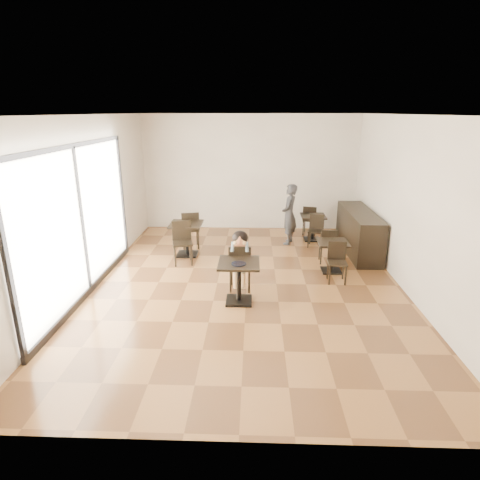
{
  "coord_description": "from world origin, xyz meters",
  "views": [
    {
      "loc": [
        0.13,
        -7.29,
        3.26
      ],
      "look_at": [
        -0.12,
        -0.29,
        1.0
      ],
      "focal_mm": 30.0,
      "sensor_mm": 36.0,
      "label": 1
    }
  ],
  "objects_px": {
    "adult_patron": "(289,214)",
    "chair_back_b": "(316,231)",
    "cafe_table_mid": "(332,257)",
    "chair_mid_a": "(328,245)",
    "cafe_table_back": "(312,228)",
    "child_chair": "(240,267)",
    "chair_back_a": "(310,220)",
    "chair_left_a": "(190,229)",
    "child_table": "(239,282)",
    "cafe_table_left": "(187,239)",
    "chair_mid_b": "(337,263)",
    "child": "(240,261)",
    "chair_left_b": "(182,243)"
  },
  "relations": [
    {
      "from": "adult_patron",
      "to": "chair_back_b",
      "type": "bearing_deg",
      "value": 83.52
    },
    {
      "from": "adult_patron",
      "to": "cafe_table_mid",
      "type": "xyz_separation_m",
      "value": [
        0.76,
        -1.89,
        -0.43
      ]
    },
    {
      "from": "cafe_table_mid",
      "to": "chair_mid_a",
      "type": "height_order",
      "value": "chair_mid_a"
    },
    {
      "from": "cafe_table_back",
      "to": "chair_mid_a",
      "type": "distance_m",
      "value": 1.64
    },
    {
      "from": "child_chair",
      "to": "chair_back_a",
      "type": "bearing_deg",
      "value": -115.97
    },
    {
      "from": "chair_left_a",
      "to": "child_table",
      "type": "bearing_deg",
      "value": 100.72
    },
    {
      "from": "chair_back_b",
      "to": "child_table",
      "type": "bearing_deg",
      "value": -105.23
    },
    {
      "from": "cafe_table_mid",
      "to": "cafe_table_left",
      "type": "bearing_deg",
      "value": 164.21
    },
    {
      "from": "child_chair",
      "to": "cafe_table_mid",
      "type": "distance_m",
      "value": 2.13
    },
    {
      "from": "chair_back_a",
      "to": "chair_mid_b",
      "type": "bearing_deg",
      "value": 106.53
    },
    {
      "from": "child_chair",
      "to": "cafe_table_mid",
      "type": "xyz_separation_m",
      "value": [
        1.91,
        0.94,
        -0.12
      ]
    },
    {
      "from": "child",
      "to": "cafe_table_back",
      "type": "height_order",
      "value": "child"
    },
    {
      "from": "chair_mid_a",
      "to": "chair_mid_b",
      "type": "bearing_deg",
      "value": 92.71
    },
    {
      "from": "chair_left_a",
      "to": "chair_back_a",
      "type": "xyz_separation_m",
      "value": [
        3.12,
        1.28,
        -0.07
      ]
    },
    {
      "from": "cafe_table_mid",
      "to": "cafe_table_left",
      "type": "distance_m",
      "value": 3.36
    },
    {
      "from": "cafe_table_left",
      "to": "chair_left_a",
      "type": "bearing_deg",
      "value": 90.0
    },
    {
      "from": "chair_mid_b",
      "to": "chair_back_b",
      "type": "height_order",
      "value": "chair_back_b"
    },
    {
      "from": "chair_mid_a",
      "to": "chair_back_b",
      "type": "xyz_separation_m",
      "value": [
        -0.11,
        1.09,
        0.0
      ]
    },
    {
      "from": "chair_mid_b",
      "to": "chair_back_a",
      "type": "xyz_separation_m",
      "value": [
        -0.11,
        3.29,
        0.0
      ]
    },
    {
      "from": "cafe_table_back",
      "to": "adult_patron",
      "type": "bearing_deg",
      "value": -155.22
    },
    {
      "from": "cafe_table_mid",
      "to": "adult_patron",
      "type": "bearing_deg",
      "value": 111.98
    },
    {
      "from": "cafe_table_left",
      "to": "chair_mid_a",
      "type": "distance_m",
      "value": 3.25
    },
    {
      "from": "cafe_table_mid",
      "to": "chair_left_b",
      "type": "relative_size",
      "value": 0.71
    },
    {
      "from": "cafe_table_left",
      "to": "chair_left_b",
      "type": "relative_size",
      "value": 0.83
    },
    {
      "from": "cafe_table_back",
      "to": "child",
      "type": "bearing_deg",
      "value": -119.79
    },
    {
      "from": "chair_left_a",
      "to": "chair_mid_b",
      "type": "bearing_deg",
      "value": 134.67
    },
    {
      "from": "child_table",
      "to": "chair_mid_a",
      "type": "distance_m",
      "value": 2.8
    },
    {
      "from": "chair_left_b",
      "to": "chair_back_b",
      "type": "bearing_deg",
      "value": 8.86
    },
    {
      "from": "child",
      "to": "chair_back_b",
      "type": "distance_m",
      "value": 3.15
    },
    {
      "from": "adult_patron",
      "to": "chair_left_a",
      "type": "relative_size",
      "value": 1.64
    },
    {
      "from": "child_table",
      "to": "chair_mid_a",
      "type": "height_order",
      "value": "chair_mid_a"
    },
    {
      "from": "chair_left_a",
      "to": "chair_back_b",
      "type": "relative_size",
      "value": 1.16
    },
    {
      "from": "chair_back_b",
      "to": "chair_mid_a",
      "type": "bearing_deg",
      "value": -69.53
    },
    {
      "from": "cafe_table_left",
      "to": "chair_back_a",
      "type": "height_order",
      "value": "chair_back_a"
    },
    {
      "from": "adult_patron",
      "to": "cafe_table_back",
      "type": "bearing_deg",
      "value": 129.34
    },
    {
      "from": "cafe_table_left",
      "to": "chair_mid_b",
      "type": "xyz_separation_m",
      "value": [
        3.23,
        -1.46,
        0.01
      ]
    },
    {
      "from": "child_table",
      "to": "cafe_table_left",
      "type": "distance_m",
      "value": 2.75
    },
    {
      "from": "child_table",
      "to": "chair_left_b",
      "type": "relative_size",
      "value": 0.81
    },
    {
      "from": "child",
      "to": "chair_back_a",
      "type": "relative_size",
      "value": 1.42
    },
    {
      "from": "cafe_table_back",
      "to": "chair_mid_b",
      "type": "relative_size",
      "value": 0.84
    },
    {
      "from": "adult_patron",
      "to": "chair_left_a",
      "type": "bearing_deg",
      "value": -65.65
    },
    {
      "from": "cafe_table_mid",
      "to": "chair_left_a",
      "type": "bearing_deg",
      "value": 155.63
    },
    {
      "from": "chair_back_b",
      "to": "chair_left_a",
      "type": "bearing_deg",
      "value": -162.21
    },
    {
      "from": "child",
      "to": "chair_mid_a",
      "type": "bearing_deg",
      "value": 38.08
    },
    {
      "from": "child_chair",
      "to": "chair_mid_b",
      "type": "xyz_separation_m",
      "value": [
        1.91,
        0.39,
        -0.06
      ]
    },
    {
      "from": "chair_back_a",
      "to": "chair_mid_a",
      "type": "bearing_deg",
      "value": 107.51
    },
    {
      "from": "child_table",
      "to": "cafe_table_back",
      "type": "xyz_separation_m",
      "value": [
        1.79,
        3.68,
        -0.04
      ]
    },
    {
      "from": "child_chair",
      "to": "chair_mid_a",
      "type": "relative_size",
      "value": 1.14
    },
    {
      "from": "chair_mid_a",
      "to": "chair_back_b",
      "type": "bearing_deg",
      "value": -81.38
    },
    {
      "from": "chair_back_a",
      "to": "chair_back_b",
      "type": "xyz_separation_m",
      "value": [
        0.0,
        -1.1,
        0.0
      ]
    }
  ]
}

